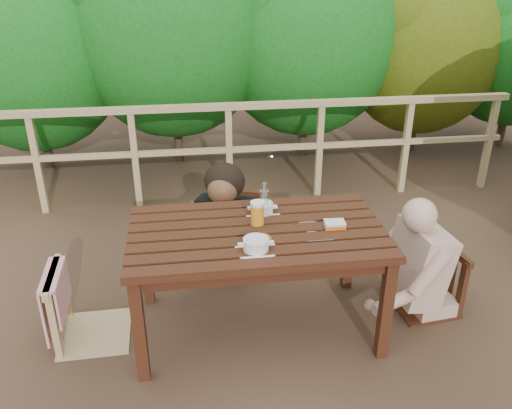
{
  "coord_description": "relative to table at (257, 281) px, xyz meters",
  "views": [
    {
      "loc": [
        -0.4,
        -2.9,
        2.35
      ],
      "look_at": [
        0.0,
        0.05,
        0.9
      ],
      "focal_mm": 37.64,
      "sensor_mm": 36.0,
      "label": 1
    }
  ],
  "objects": [
    {
      "name": "ground",
      "position": [
        0.0,
        0.0,
        -0.37
      ],
      "size": [
        60.0,
        60.0,
        0.0
      ],
      "primitive_type": "plane",
      "color": "#513826",
      "rests_on": "ground"
    },
    {
      "name": "table",
      "position": [
        0.0,
        0.0,
        0.0
      ],
      "size": [
        1.59,
        0.89,
        0.74
      ],
      "primitive_type": "cube",
      "color": "black",
      "rests_on": "ground"
    },
    {
      "name": "chair_left",
      "position": [
        -1.08,
        0.06,
        0.11
      ],
      "size": [
        0.49,
        0.49,
        0.95
      ],
      "primitive_type": "cube",
      "rotation": [
        0.0,
        0.0,
        1.6
      ],
      "color": "tan",
      "rests_on": "ground"
    },
    {
      "name": "chair_far",
      "position": [
        -0.09,
        0.88,
        0.14
      ],
      "size": [
        0.64,
        0.64,
        1.01
      ],
      "primitive_type": "cube",
      "rotation": [
        0.0,
        0.0,
        -0.33
      ],
      "color": "black",
      "rests_on": "ground"
    },
    {
      "name": "chair_right",
      "position": [
        1.21,
        0.07,
        0.06
      ],
      "size": [
        0.47,
        0.47,
        0.86
      ],
      "primitive_type": "cube",
      "rotation": [
        0.0,
        0.0,
        -1.46
      ],
      "color": "black",
      "rests_on": "ground"
    },
    {
      "name": "woman",
      "position": [
        -0.09,
        0.9,
        0.32
      ],
      "size": [
        0.75,
        0.83,
        1.38
      ],
      "primitive_type": null,
      "rotation": [
        0.0,
        0.0,
        2.81
      ],
      "color": "black",
      "rests_on": "ground"
    },
    {
      "name": "diner_right",
      "position": [
        1.24,
        0.07,
        0.34
      ],
      "size": [
        0.77,
        0.65,
        1.42
      ],
      "primitive_type": null,
      "rotation": [
        0.0,
        0.0,
        1.69
      ],
      "color": "tan",
      "rests_on": "ground"
    },
    {
      "name": "railing",
      "position": [
        0.0,
        2.0,
        0.14
      ],
      "size": [
        5.6,
        0.1,
        1.01
      ],
      "primitive_type": "cube",
      "color": "tan",
      "rests_on": "ground"
    },
    {
      "name": "soup_near",
      "position": [
        -0.04,
        -0.23,
        0.41
      ],
      "size": [
        0.25,
        0.25,
        0.08
      ],
      "primitive_type": "cylinder",
      "color": "white",
      "rests_on": "table"
    },
    {
      "name": "soup_far",
      "position": [
        0.07,
        0.24,
        0.41
      ],
      "size": [
        0.24,
        0.24,
        0.08
      ],
      "primitive_type": "cylinder",
      "color": "white",
      "rests_on": "table"
    },
    {
      "name": "bread_roll",
      "position": [
        0.01,
        -0.16,
        0.4
      ],
      "size": [
        0.12,
        0.09,
        0.07
      ],
      "primitive_type": "ellipsoid",
      "color": "#AB7137",
      "rests_on": "table"
    },
    {
      "name": "beer_glass",
      "position": [
        0.01,
        0.08,
        0.45
      ],
      "size": [
        0.09,
        0.09,
        0.17
      ],
      "primitive_type": "cylinder",
      "color": "orange",
      "rests_on": "table"
    },
    {
      "name": "bottle",
      "position": [
        0.07,
        0.17,
        0.49
      ],
      "size": [
        0.06,
        0.06,
        0.25
      ],
      "primitive_type": "cylinder",
      "color": "silver",
      "rests_on": "table"
    },
    {
      "name": "butter_tub",
      "position": [
        0.49,
        -0.03,
        0.4
      ],
      "size": [
        0.13,
        0.1,
        0.05
      ],
      "primitive_type": "cube",
      "rotation": [
        0.0,
        0.0,
        -0.05
      ],
      "color": "white",
      "rests_on": "table"
    }
  ]
}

